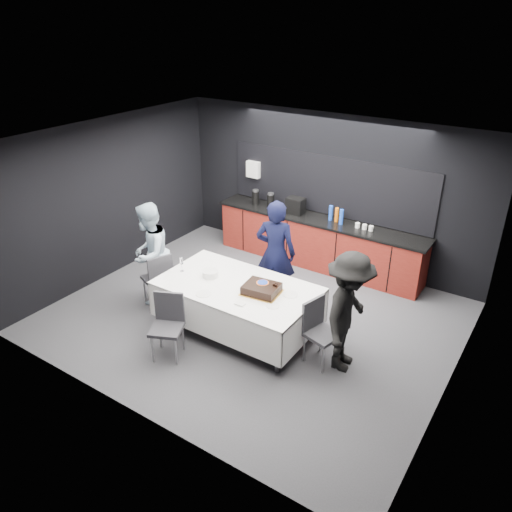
% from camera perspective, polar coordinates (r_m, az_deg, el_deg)
% --- Properties ---
extents(ground, '(6.00, 6.00, 0.00)m').
position_cam_1_polar(ground, '(7.98, -0.40, -7.03)').
color(ground, '#434448').
rests_on(ground, ground).
extents(room_shell, '(6.04, 5.04, 2.82)m').
position_cam_1_polar(room_shell, '(7.12, -0.45, 5.53)').
color(room_shell, white).
rests_on(room_shell, ground).
extents(kitchenette, '(4.10, 0.64, 2.05)m').
position_cam_1_polar(kitchenette, '(9.42, 7.05, 2.06)').
color(kitchenette, maroon).
rests_on(kitchenette, ground).
extents(party_table, '(2.32, 1.32, 0.78)m').
position_cam_1_polar(party_table, '(7.36, -2.15, -4.30)').
color(party_table, '#99999E').
rests_on(party_table, ground).
extents(cake_assembly, '(0.57, 0.49, 0.17)m').
position_cam_1_polar(cake_assembly, '(7.07, 0.64, -3.77)').
color(cake_assembly, '#F1B346').
rests_on(cake_assembly, party_table).
extents(plate_stack, '(0.24, 0.24, 0.10)m').
position_cam_1_polar(plate_stack, '(7.52, -5.24, -2.01)').
color(plate_stack, white).
rests_on(plate_stack, party_table).
extents(loose_plate_near, '(0.22, 0.22, 0.01)m').
position_cam_1_polar(loose_plate_near, '(7.11, -6.03, -4.31)').
color(loose_plate_near, white).
rests_on(loose_plate_near, party_table).
extents(loose_plate_right_a, '(0.22, 0.22, 0.01)m').
position_cam_1_polar(loose_plate_right_a, '(7.07, 3.96, -4.40)').
color(loose_plate_right_a, white).
rests_on(loose_plate_right_a, party_table).
extents(loose_plate_right_b, '(0.19, 0.19, 0.01)m').
position_cam_1_polar(loose_plate_right_b, '(6.81, 1.95, -5.69)').
color(loose_plate_right_b, white).
rests_on(loose_plate_right_b, party_table).
extents(loose_plate_far, '(0.19, 0.19, 0.01)m').
position_cam_1_polar(loose_plate_far, '(7.48, 0.01, -2.46)').
color(loose_plate_far, white).
rests_on(loose_plate_far, party_table).
extents(fork_pile, '(0.15, 0.10, 0.02)m').
position_cam_1_polar(fork_pile, '(6.83, -1.86, -5.49)').
color(fork_pile, white).
rests_on(fork_pile, party_table).
extents(champagne_flute, '(0.06, 0.06, 0.22)m').
position_cam_1_polar(champagne_flute, '(7.68, -8.52, -0.66)').
color(champagne_flute, white).
rests_on(champagne_flute, party_table).
extents(chair_left, '(0.55, 0.55, 0.92)m').
position_cam_1_polar(chair_left, '(8.19, -11.07, -2.26)').
color(chair_left, '#313136').
rests_on(chair_left, ground).
extents(chair_right, '(0.51, 0.51, 0.92)m').
position_cam_1_polar(chair_right, '(6.88, 7.16, -8.03)').
color(chair_right, '#313136').
rests_on(chair_right, ground).
extents(chair_near, '(0.56, 0.56, 0.92)m').
position_cam_1_polar(chair_near, '(7.05, -10.04, -7.28)').
color(chair_near, '#313136').
rests_on(chair_near, ground).
extents(person_center, '(0.75, 0.60, 1.78)m').
position_cam_1_polar(person_center, '(7.97, 2.25, 0.32)').
color(person_center, black).
rests_on(person_center, ground).
extents(person_left, '(0.88, 0.99, 1.70)m').
position_cam_1_polar(person_left, '(8.24, -12.05, 0.28)').
color(person_left, '#ADC7DA').
rests_on(person_left, ground).
extents(person_right, '(0.76, 1.17, 1.71)m').
position_cam_1_polar(person_right, '(6.64, 10.49, -6.38)').
color(person_right, black).
rests_on(person_right, ground).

